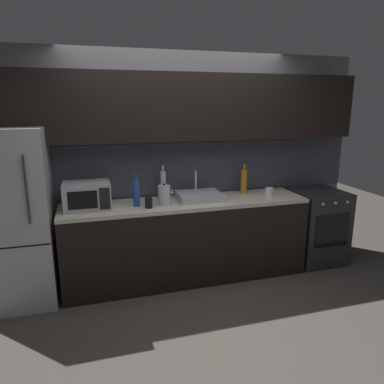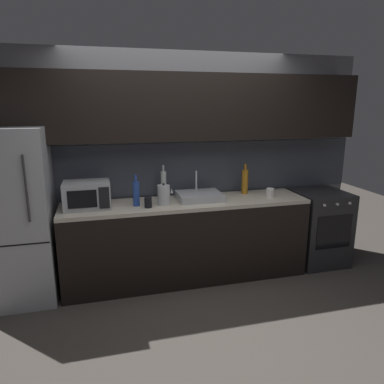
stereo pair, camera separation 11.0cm
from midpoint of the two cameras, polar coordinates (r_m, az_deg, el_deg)
name	(u,v)px [view 1 (the left image)]	position (r m, az deg, el deg)	size (l,w,h in m)	color
ground_plane	(213,321)	(3.50, 2.44, -19.76)	(10.00, 10.00, 0.00)	#3D3833
back_wall	(179,139)	(4.08, -2.79, 8.41)	(4.42, 0.44, 2.50)	slate
counter_run	(187,240)	(4.06, -1.61, -7.63)	(2.68, 0.60, 0.90)	black
refrigerator	(15,218)	(3.88, -27.05, -3.72)	(0.68, 0.69, 1.73)	#ADAFB5
oven_range	(316,226)	(4.74, 18.50, -5.15)	(0.60, 0.62, 0.90)	#232326
microwave	(87,196)	(3.78, -17.14, -0.55)	(0.46, 0.35, 0.27)	#A8AAAF
sink_basin	(199,196)	(3.97, 0.35, -0.64)	(0.48, 0.38, 0.30)	#ADAFB5
kettle	(164,195)	(3.76, -5.28, -0.51)	(0.17, 0.13, 0.23)	#B7BABF
wine_bottle_blue	(136,194)	(3.75, -9.65, -0.25)	(0.07, 0.07, 0.33)	#234299
wine_bottle_clear	(163,184)	(4.03, -5.38, 1.22)	(0.06, 0.06, 0.37)	silver
wine_bottle_amber	(244,181)	(4.27, 7.50, 1.75)	(0.08, 0.08, 0.35)	#B27019
mug_dark	(149,203)	(3.69, -7.74, -1.71)	(0.08, 0.08, 0.11)	black
mug_white	(269,192)	(4.19, 11.41, -0.03)	(0.09, 0.09, 0.10)	silver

